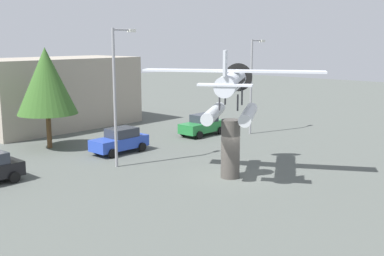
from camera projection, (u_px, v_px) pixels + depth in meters
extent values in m
plane|color=#515651|center=(230.00, 177.00, 27.92)|extent=(140.00, 140.00, 0.00)
cylinder|color=#4C4742|center=(230.00, 149.00, 27.61)|extent=(1.10, 1.10, 3.43)
cylinder|color=silver|center=(248.00, 114.00, 27.04)|extent=(4.49, 3.04, 0.70)
cylinder|color=#333338|center=(242.00, 98.00, 28.15)|extent=(0.14, 0.14, 0.90)
cylinder|color=#333338|center=(238.00, 103.00, 25.83)|extent=(0.14, 0.14, 0.90)
cylinder|color=silver|center=(214.00, 113.00, 27.43)|extent=(4.49, 3.04, 0.70)
cylinder|color=#333338|center=(225.00, 97.00, 28.34)|extent=(0.14, 0.14, 0.90)
cylinder|color=#333338|center=(219.00, 102.00, 26.03)|extent=(0.14, 0.14, 0.90)
cylinder|color=silver|center=(231.00, 82.00, 26.90)|extent=(5.90, 4.09, 1.10)
cube|color=black|center=(232.00, 82.00, 27.10)|extent=(4.32, 3.18, 0.20)
cone|color=#262628|center=(238.00, 78.00, 30.04)|extent=(1.05, 1.11, 0.88)
cylinder|color=black|center=(238.00, 77.00, 30.42)|extent=(0.95, 1.57, 1.80)
cube|color=silver|center=(232.00, 71.00, 27.18)|extent=(6.22, 9.52, 0.12)
cube|color=silver|center=(225.00, 85.00, 24.19)|extent=(2.02, 2.77, 0.10)
cube|color=silver|center=(225.00, 63.00, 23.99)|extent=(0.84, 0.56, 1.30)
cylinder|color=black|center=(14.00, 177.00, 26.77)|extent=(0.64, 0.22, 0.64)
cube|color=#2847B7|center=(119.00, 143.00, 33.90)|extent=(4.20, 1.70, 0.80)
cube|color=#2D333D|center=(122.00, 132.00, 33.95)|extent=(2.00, 1.56, 0.64)
cylinder|color=black|center=(96.00, 150.00, 33.58)|extent=(0.64, 0.22, 0.64)
cylinder|color=black|center=(113.00, 154.00, 32.40)|extent=(0.64, 0.22, 0.64)
cylinder|color=black|center=(126.00, 143.00, 35.55)|extent=(0.64, 0.22, 0.64)
cylinder|color=black|center=(142.00, 147.00, 34.37)|extent=(0.64, 0.22, 0.64)
cube|color=#237A38|center=(202.00, 127.00, 40.14)|extent=(4.20, 1.70, 0.80)
cube|color=#2D333D|center=(204.00, 118.00, 40.19)|extent=(2.00, 1.56, 0.64)
cylinder|color=black|center=(183.00, 132.00, 39.82)|extent=(0.64, 0.22, 0.64)
cylinder|color=black|center=(200.00, 135.00, 38.63)|extent=(0.64, 0.22, 0.64)
cylinder|color=black|center=(204.00, 128.00, 41.79)|extent=(0.64, 0.22, 0.64)
cylinder|color=black|center=(220.00, 131.00, 40.61)|extent=(0.64, 0.22, 0.64)
cylinder|color=gray|center=(115.00, 99.00, 29.48)|extent=(0.18, 0.18, 8.65)
cylinder|color=gray|center=(123.00, 30.00, 29.29)|extent=(1.60, 0.12, 0.12)
cube|color=silver|center=(132.00, 31.00, 29.81)|extent=(0.50, 0.28, 0.20)
cylinder|color=gray|center=(251.00, 87.00, 40.10)|extent=(0.18, 0.18, 7.98)
cylinder|color=gray|center=(258.00, 40.00, 39.98)|extent=(1.60, 0.12, 0.12)
cube|color=silver|center=(262.00, 41.00, 40.50)|extent=(0.50, 0.28, 0.20)
cube|color=#9E9384|center=(57.00, 93.00, 43.72)|extent=(14.34, 7.04, 6.32)
cylinder|color=brown|center=(49.00, 131.00, 35.26)|extent=(0.36, 0.36, 2.57)
cone|color=#335B23|center=(46.00, 81.00, 34.59)|extent=(4.37, 4.37, 4.85)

